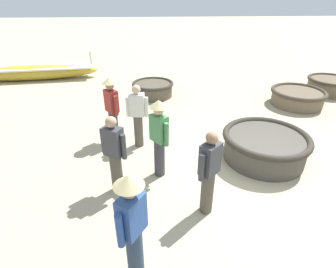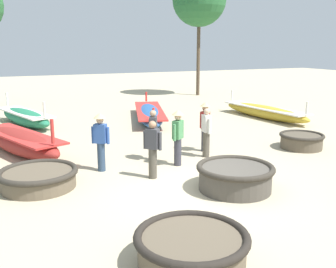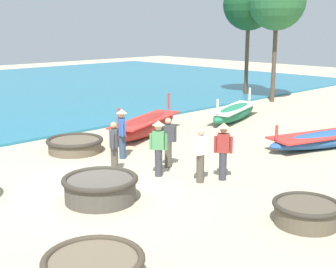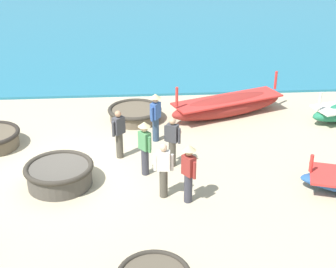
{
  "view_description": "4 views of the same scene",
  "coord_description": "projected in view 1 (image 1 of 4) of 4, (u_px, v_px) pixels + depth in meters",
  "views": [
    {
      "loc": [
        -4.14,
        2.29,
        3.4
      ],
      "look_at": [
        0.61,
        1.96,
        0.81
      ],
      "focal_mm": 28.0,
      "sensor_mm": 36.0,
      "label": 1
    },
    {
      "loc": [
        -4.49,
        -7.99,
        3.51
      ],
      "look_at": [
        0.43,
        3.04,
        0.76
      ],
      "focal_mm": 42.0,
      "sensor_mm": 36.0,
      "label": 2
    },
    {
      "loc": [
        9.97,
        -6.77,
        4.33
      ],
      "look_at": [
        0.03,
        2.84,
        1.11
      ],
      "focal_mm": 50.0,
      "sensor_mm": 36.0,
      "label": 3
    },
    {
      "loc": [
        12.26,
        1.98,
        6.93
      ],
      "look_at": [
        0.13,
        2.83,
        1.17
      ],
      "focal_mm": 50.0,
      "sensor_mm": 36.0,
      "label": 4
    }
  ],
  "objects": [
    {
      "name": "ground_plane",
      "position": [
        265.0,
        180.0,
        5.39
      ],
      "size": [
        80.0,
        80.0,
        0.0
      ],
      "primitive_type": "plane",
      "color": "#BCAD8C"
    },
    {
      "name": "coracle_nearest",
      "position": [
        153.0,
        88.0,
        9.61
      ],
      "size": [
        1.52,
        1.52,
        0.52
      ],
      "color": "brown",
      "rests_on": "ground"
    },
    {
      "name": "coracle_far_right",
      "position": [
        297.0,
        97.0,
        8.83
      ],
      "size": [
        1.77,
        1.77,
        0.53
      ],
      "color": "brown",
      "rests_on": "ground"
    },
    {
      "name": "coracle_tilted",
      "position": [
        330.0,
        85.0,
        9.88
      ],
      "size": [
        1.65,
        1.65,
        0.58
      ],
      "color": "brown",
      "rests_on": "ground"
    },
    {
      "name": "coracle_center",
      "position": [
        265.0,
        145.0,
        5.92
      ],
      "size": [
        1.93,
        1.93,
        0.64
      ],
      "color": "#4C473F",
      "rests_on": "ground"
    },
    {
      "name": "long_boat_red_hull",
      "position": [
        32.0,
        72.0,
        11.38
      ],
      "size": [
        1.49,
        5.59,
        1.13
      ],
      "color": "gold",
      "rests_on": "ground"
    },
    {
      "name": "fisherman_hauling",
      "position": [
        114.0,
        154.0,
        4.72
      ],
      "size": [
        0.36,
        0.47,
        1.57
      ],
      "color": "#4C473D",
      "rests_on": "ground"
    },
    {
      "name": "fisherman_crouching",
      "position": [
        209.0,
        172.0,
        4.24
      ],
      "size": [
        0.39,
        0.41,
        1.57
      ],
      "color": "#4C473D",
      "rests_on": "ground"
    },
    {
      "name": "fisherman_standing_left",
      "position": [
        112.0,
        106.0,
        6.37
      ],
      "size": [
        0.45,
        0.38,
        1.67
      ],
      "color": "#383842",
      "rests_on": "ground"
    },
    {
      "name": "fisherman_with_hat",
      "position": [
        159.0,
        134.0,
        5.11
      ],
      "size": [
        0.44,
        0.38,
        1.67
      ],
      "color": "#383842",
      "rests_on": "ground"
    },
    {
      "name": "fisherman_by_coracle",
      "position": [
        132.0,
        223.0,
        3.15
      ],
      "size": [
        0.45,
        0.37,
        1.67
      ],
      "color": "#2D425B",
      "rests_on": "ground"
    },
    {
      "name": "fisherman_standing_right",
      "position": [
        138.0,
        115.0,
        6.21
      ],
      "size": [
        0.26,
        0.53,
        1.57
      ],
      "color": "#4C473D",
      "rests_on": "ground"
    }
  ]
}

